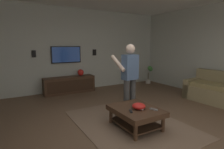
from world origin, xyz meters
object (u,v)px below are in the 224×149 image
Objects in this scene: potted_plant_short at (150,73)px; bowl at (139,106)px; couch at (223,92)px; person_standing at (129,75)px; wall_speaker_left at (94,52)px; wall_speaker_right at (34,54)px; coffee_table at (136,113)px; media_console at (69,85)px; tv at (66,55)px; remote_black at (131,111)px; remote_grey at (154,109)px; vase_round at (81,72)px; remote_white at (140,109)px.

potted_plant_short reaches higher than bowl.
couch is at bearing -88.91° from bowl.
bowl is (-0.81, 0.35, -0.47)m from person_standing.
wall_speaker_left reaches higher than wall_speaker_right.
media_console is (3.30, 0.30, -0.02)m from coffee_table.
potted_plant_short is at bearing -56.04° from person_standing.
tv is at bearing -180.00° from media_console.
remote_black is (-3.41, -0.10, 0.14)m from media_console.
person_standing reaches higher than wall_speaker_left.
remote_black and remote_grey have the same top height.
wall_speaker_left is (0.25, -1.07, 1.07)m from media_console.
potted_plant_short is at bearing 160.77° from remote_black.
vase_round is (2.61, 0.24, -0.27)m from person_standing.
coffee_table is 4.55× the size of wall_speaker_right.
potted_plant_short is at bearing -101.53° from wall_speaker_left.
remote_grey is at bearing -178.42° from vase_round.
bowl is at bearing 5.09° from tv.
tv is 1.36× the size of potted_plant_short.
remote_grey is 4.22m from wall_speaker_right.
wall_speaker_left is (3.56, 2.24, 1.02)m from couch.
bowl is 3.96m from wall_speaker_right.
remote_white reaches higher than coffee_table.
wall_speaker_left is at bearing -60.54° from couch.
remote_grey is 0.68× the size of vase_round.
wall_speaker_right is (0.01, 1.03, 0.05)m from tv.
bowl is 0.23m from remote_black.
bowl is 1.72× the size of remote_black.
media_console is 2.73m from person_standing.
tv reaches higher than remote_grey.
media_console is at bearing -1.55° from remote_white.
person_standing is (0.74, -0.37, 0.64)m from coffee_table.
media_console is at bearing 171.23° from remote_grey.
person_standing is (0.75, 2.64, 0.61)m from couch.
potted_plant_short is 2.91× the size of bowl.
couch is 7.51× the size of bowl.
potted_plant_short is at bearing -96.10° from wall_speaker_right.
person_standing is at bearing -26.40° from coffee_table.
media_console is at bearing -103.79° from wall_speaker_right.
bowl is (-0.06, 2.99, 0.14)m from couch.
remote_grey is (-3.79, -0.53, -0.88)m from tv.
coffee_table is 3.37m from vase_round.
media_console is 1.53m from wall_speaker_left.
media_console is 7.73× the size of vase_round.
tv is at bearing -90.72° from wall_speaker_right.
coffee_table is at bearing 134.94° from potted_plant_short.
wall_speaker_right is at bearing 13.43° from remote_white.
remote_black is 0.68× the size of vase_round.
vase_round is (0.05, -0.43, 0.39)m from media_console.
person_standing reaches higher than couch.
remote_black is at bearing 174.51° from vase_round.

